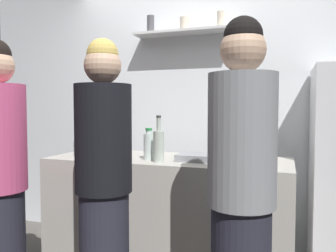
% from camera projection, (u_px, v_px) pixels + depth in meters
% --- Properties ---
extents(back_wall_assembly, '(4.80, 0.32, 2.60)m').
position_uv_depth(back_wall_assembly, '(200.00, 110.00, 3.32)').
color(back_wall_assembly, white).
rests_on(back_wall_assembly, ground).
extents(counter, '(1.85, 0.70, 0.93)m').
position_uv_depth(counter, '(168.00, 217.00, 2.68)').
color(counter, '#B7B2A8').
rests_on(counter, ground).
extents(baking_pan, '(0.34, 0.24, 0.05)m').
position_uv_depth(baking_pan, '(201.00, 157.00, 2.51)').
color(baking_pan, gray).
rests_on(baking_pan, counter).
extents(utensil_holder, '(0.09, 0.09, 0.22)m').
position_uv_depth(utensil_holder, '(80.00, 148.00, 2.80)').
color(utensil_holder, '#B2B2B7').
rests_on(utensil_holder, counter).
extents(wine_bottle_pale_glass, '(0.08, 0.08, 0.34)m').
position_uv_depth(wine_bottle_pale_glass, '(159.00, 145.00, 2.45)').
color(wine_bottle_pale_glass, '#B2BFB2').
rests_on(wine_bottle_pale_glass, counter).
extents(wine_bottle_amber_glass, '(0.08, 0.08, 0.35)m').
position_uv_depth(wine_bottle_amber_glass, '(114.00, 139.00, 2.84)').
color(wine_bottle_amber_glass, '#472814').
rests_on(wine_bottle_amber_glass, counter).
extents(wine_bottle_dark_glass, '(0.07, 0.07, 0.28)m').
position_uv_depth(wine_bottle_dark_glass, '(104.00, 147.00, 2.52)').
color(wine_bottle_dark_glass, black).
rests_on(wine_bottle_dark_glass, counter).
extents(wine_bottle_green_glass, '(0.07, 0.07, 0.32)m').
position_uv_depth(wine_bottle_green_glass, '(239.00, 142.00, 2.74)').
color(wine_bottle_green_glass, '#19471E').
rests_on(wine_bottle_green_glass, counter).
extents(water_bottle_plastic, '(0.08, 0.08, 0.24)m').
position_uv_depth(water_bottle_plastic, '(149.00, 146.00, 2.55)').
color(water_bottle_plastic, silver).
rests_on(water_bottle_plastic, counter).
extents(person_blonde, '(0.34, 0.34, 1.73)m').
position_uv_depth(person_blonde, '(104.00, 184.00, 2.06)').
color(person_blonde, '#262633').
rests_on(person_blonde, ground).
extents(person_grey_hoodie, '(0.34, 0.34, 1.77)m').
position_uv_depth(person_grey_hoodie, '(241.00, 195.00, 1.71)').
color(person_grey_hoodie, '#262633').
rests_on(person_grey_hoodie, ground).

